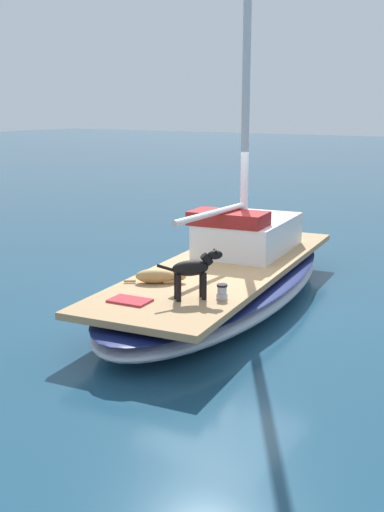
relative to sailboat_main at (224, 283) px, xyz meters
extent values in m
plane|color=navy|center=(0.00, 0.00, -0.34)|extent=(120.00, 120.00, 0.00)
ellipsoid|color=#B2B7C1|center=(0.00, 0.00, -0.06)|extent=(3.46, 7.47, 0.56)
ellipsoid|color=navy|center=(0.00, 0.00, 0.12)|extent=(3.48, 7.51, 0.08)
cube|color=tan|center=(0.00, 0.00, 0.27)|extent=(2.93, 6.84, 0.10)
cylinder|color=silver|center=(-0.12, 0.89, 4.26)|extent=(0.14, 0.14, 7.88)
cylinder|color=silver|center=(-0.12, -0.21, 1.22)|extent=(0.10, 2.20, 0.10)
cube|color=silver|center=(-0.16, 1.19, 0.62)|extent=(1.69, 2.37, 0.60)
cube|color=maroon|center=(-0.16, 0.42, 1.04)|extent=(1.41, 0.87, 0.24)
ellipsoid|color=tan|center=(-0.31, -1.55, 0.43)|extent=(0.64, 0.56, 0.22)
ellipsoid|color=tan|center=(0.00, -1.34, 0.42)|extent=(0.24, 0.22, 0.13)
cone|color=#45331C|center=(-0.03, -1.31, 0.48)|extent=(0.05, 0.05, 0.05)
cone|color=#45331C|center=(0.02, -1.38, 0.48)|extent=(0.05, 0.05, 0.05)
cylinder|color=tan|center=(-0.17, -1.39, 0.35)|extent=(0.18, 0.15, 0.06)
cylinder|color=tan|center=(-0.10, -1.48, 0.35)|extent=(0.18, 0.15, 0.06)
cylinder|color=tan|center=(-0.63, -1.78, 0.35)|extent=(0.17, 0.14, 0.04)
ellipsoid|color=black|center=(0.60, -1.96, 0.77)|extent=(0.51, 0.53, 0.22)
cylinder|color=black|center=(0.67, -1.78, 0.51)|extent=(0.07, 0.07, 0.38)
cylinder|color=black|center=(0.77, -1.87, 0.51)|extent=(0.07, 0.07, 0.38)
cylinder|color=black|center=(0.42, -2.05, 0.51)|extent=(0.07, 0.07, 0.38)
cylinder|color=black|center=(0.52, -2.14, 0.51)|extent=(0.07, 0.07, 0.38)
cylinder|color=black|center=(0.75, -1.79, 0.88)|extent=(0.21, 0.21, 0.19)
ellipsoid|color=black|center=(0.83, -1.70, 0.94)|extent=(0.24, 0.25, 0.13)
cone|color=black|center=(0.80, -1.67, 1.00)|extent=(0.05, 0.05, 0.06)
cone|color=black|center=(0.87, -1.73, 1.00)|extent=(0.05, 0.05, 0.06)
torus|color=black|center=(0.75, -1.79, 0.88)|extent=(0.18, 0.18, 0.10)
cylinder|color=black|center=(0.35, -2.23, 0.80)|extent=(0.18, 0.19, 0.12)
cylinder|color=#B7B7BC|center=(0.96, -1.71, 0.36)|extent=(0.16, 0.16, 0.08)
cylinder|color=#B7B7BC|center=(0.96, -1.71, 0.45)|extent=(0.13, 0.13, 0.10)
cylinder|color=black|center=(0.96, -1.71, 0.52)|extent=(0.15, 0.15, 0.03)
torus|color=beige|center=(-0.42, -1.06, 0.35)|extent=(0.32, 0.32, 0.04)
cube|color=#C6333D|center=(-0.04, -2.51, 0.34)|extent=(0.59, 0.42, 0.03)
camera|label=1|loc=(5.25, -9.08, 2.96)|focal=44.69mm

